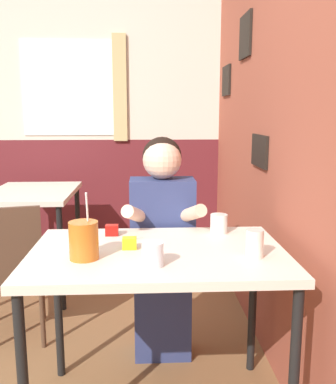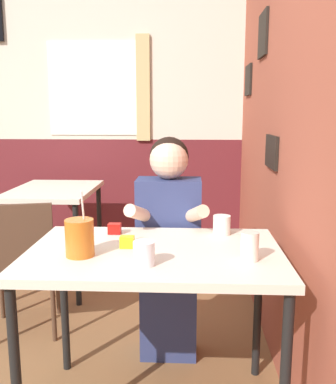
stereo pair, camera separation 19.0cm
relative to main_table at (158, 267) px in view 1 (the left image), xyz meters
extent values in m
cube|color=#9E4C38|center=(0.64, 0.85, 0.65)|extent=(0.06, 4.58, 2.70)
cube|color=black|center=(0.60, 1.14, 1.13)|extent=(0.02, 0.29, 0.27)
cube|color=black|center=(0.60, 1.78, 0.90)|extent=(0.02, 0.29, 0.23)
cube|color=black|center=(0.60, 0.69, 0.43)|extent=(0.02, 0.30, 0.18)
cube|color=beige|center=(-0.56, 2.17, 1.20)|extent=(5.35, 0.06, 1.60)
cube|color=maroon|center=(-0.56, 2.17, -0.15)|extent=(5.35, 0.06, 1.10)
cube|color=white|center=(-0.72, 2.14, 0.85)|extent=(0.79, 0.01, 0.82)
cube|color=tan|center=(-0.27, 2.12, 0.85)|extent=(0.12, 0.02, 0.92)
cube|color=beige|center=(0.00, 0.00, 0.06)|extent=(1.07, 0.71, 0.04)
cylinder|color=black|center=(0.50, -0.31, -0.33)|extent=(0.04, 0.04, 0.73)
cylinder|color=black|center=(-0.50, 0.31, -0.33)|extent=(0.04, 0.04, 0.73)
cylinder|color=black|center=(0.50, 0.31, -0.33)|extent=(0.04, 0.04, 0.73)
cube|color=beige|center=(-0.89, 1.44, 0.06)|extent=(0.61, 0.82, 0.04)
cylinder|color=black|center=(-0.63, 1.07, -0.33)|extent=(0.04, 0.04, 0.73)
cylinder|color=black|center=(-1.16, 1.82, -0.33)|extent=(0.04, 0.04, 0.73)
cylinder|color=black|center=(-0.63, 1.82, -0.33)|extent=(0.04, 0.04, 0.73)
cube|color=#4C3323|center=(-0.87, 0.72, -0.27)|extent=(0.48, 0.48, 0.04)
cube|color=#4C3323|center=(-0.82, 0.54, -0.05)|extent=(0.40, 0.12, 0.40)
cylinder|color=#4C3323|center=(-0.73, 0.94, -0.49)|extent=(0.03, 0.03, 0.40)
cylinder|color=#4C3323|center=(-0.65, 0.59, -0.49)|extent=(0.03, 0.03, 0.40)
cube|color=navy|center=(0.04, 0.49, -0.47)|extent=(0.31, 0.20, 0.44)
cube|color=navy|center=(0.04, 0.49, 0.02)|extent=(0.34, 0.20, 0.56)
sphere|color=black|center=(0.04, 0.51, 0.42)|extent=(0.21, 0.21, 0.21)
sphere|color=beige|center=(0.04, 0.49, 0.40)|extent=(0.20, 0.20, 0.20)
cylinder|color=beige|center=(-0.10, 0.35, 0.15)|extent=(0.14, 0.27, 0.15)
cylinder|color=beige|center=(0.17, 0.35, 0.15)|extent=(0.14, 0.27, 0.15)
cylinder|color=#C6661E|center=(-0.29, -0.09, 0.15)|extent=(0.12, 0.12, 0.15)
cylinder|color=white|center=(-0.28, -0.09, 0.28)|extent=(0.01, 0.04, 0.14)
cylinder|color=silver|center=(-0.02, -0.18, 0.12)|extent=(0.08, 0.08, 0.09)
cylinder|color=silver|center=(0.30, 0.25, 0.12)|extent=(0.08, 0.08, 0.09)
cylinder|color=silver|center=(0.38, -0.11, 0.13)|extent=(0.07, 0.07, 0.11)
cube|color=#B7140F|center=(-0.21, 0.23, 0.10)|extent=(0.06, 0.04, 0.05)
cube|color=yellow|center=(-0.12, 0.03, 0.10)|extent=(0.06, 0.04, 0.05)
camera|label=1|loc=(-0.05, -1.73, 0.65)|focal=40.00mm
camera|label=2|loc=(0.14, -1.73, 0.65)|focal=40.00mm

